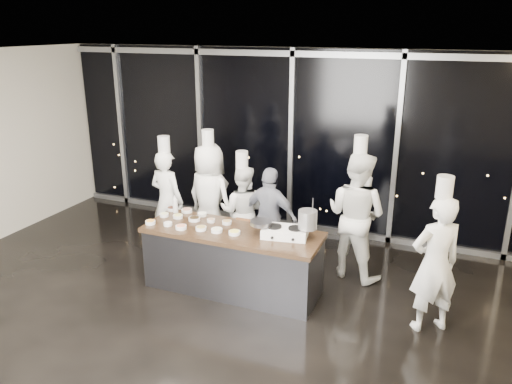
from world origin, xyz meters
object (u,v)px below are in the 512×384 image
(frying_pan, at_px, (260,223))
(stock_pot, at_px, (308,220))
(stove, at_px, (285,232))
(guest, at_px, (270,217))
(chef_side, at_px, (435,263))
(chef_far_left, at_px, (167,199))
(chef_right, at_px, (356,215))
(demo_counter, at_px, (233,260))
(chef_center, at_px, (242,210))
(chef_left, at_px, (210,197))

(frying_pan, relative_size, stock_pot, 2.16)
(stove, xyz_separation_m, guest, (-0.53, 0.86, -0.19))
(guest, height_order, chef_side, chef_side)
(chef_far_left, height_order, chef_right, chef_right)
(guest, bearing_deg, chef_far_left, 11.11)
(chef_side, bearing_deg, demo_counter, -32.66)
(stock_pot, distance_m, chef_far_left, 2.72)
(demo_counter, height_order, stove, stove)
(stove, relative_size, stock_pot, 2.61)
(demo_counter, height_order, chef_side, chef_side)
(guest, height_order, chef_right, chef_right)
(chef_right, bearing_deg, chef_far_left, 22.64)
(stove, distance_m, chef_center, 1.48)
(frying_pan, relative_size, chef_center, 0.31)
(chef_left, bearing_deg, stove, 162.72)
(frying_pan, distance_m, chef_far_left, 2.16)
(chef_far_left, xyz_separation_m, guest, (1.78, 0.06, -0.08))
(chef_far_left, distance_m, chef_center, 1.27)
(stock_pot, distance_m, chef_side, 1.63)
(chef_center, bearing_deg, frying_pan, 111.52)
(frying_pan, relative_size, guest, 0.34)
(stove, relative_size, chef_side, 0.33)
(stove, height_order, chef_right, chef_right)
(chef_far_left, xyz_separation_m, chef_right, (3.04, 0.21, 0.10))
(chef_far_left, relative_size, guest, 1.22)
(frying_pan, bearing_deg, guest, 92.97)
(demo_counter, distance_m, guest, 1.01)
(frying_pan, bearing_deg, stove, -1.17)
(guest, bearing_deg, chef_left, 0.93)
(stove, xyz_separation_m, chef_right, (0.74, 1.01, -0.01))
(chef_center, relative_size, guest, 1.11)
(chef_center, bearing_deg, chef_far_left, -3.32)
(chef_right, bearing_deg, stove, 72.72)
(stove, distance_m, chef_side, 1.89)
(frying_pan, bearing_deg, chef_right, 35.47)
(chef_center, xyz_separation_m, chef_right, (1.79, -0.00, 0.19))
(demo_counter, relative_size, chef_center, 1.43)
(stock_pot, xyz_separation_m, chef_far_left, (-2.59, 0.75, -0.31))
(chef_left, height_order, guest, chef_left)
(frying_pan, relative_size, chef_far_left, 0.28)
(demo_counter, xyz_separation_m, chef_far_left, (-1.57, 0.88, 0.40))
(chef_right, relative_size, chef_side, 1.08)
(frying_pan, distance_m, chef_right, 1.51)
(chef_far_left, bearing_deg, chef_right, -167.69)
(stock_pot, height_order, guest, guest)
(frying_pan, distance_m, chef_side, 2.22)
(demo_counter, xyz_separation_m, chef_center, (-0.33, 1.09, 0.31))
(stove, relative_size, chef_right, 0.30)
(guest, xyz_separation_m, chef_side, (2.42, -0.89, 0.10))
(frying_pan, xyz_separation_m, chef_right, (1.06, 1.06, -0.11))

